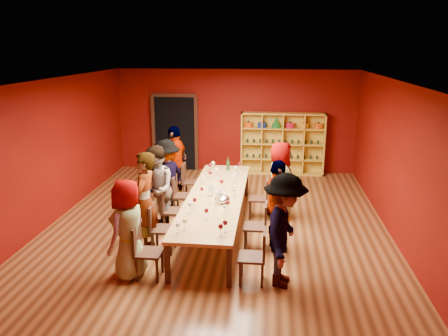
{
  "coord_description": "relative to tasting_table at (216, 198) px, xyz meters",
  "views": [
    {
      "loc": [
        1.08,
        -8.23,
        3.65
      ],
      "look_at": [
        0.1,
        0.61,
        1.15
      ],
      "focal_mm": 35.0,
      "sensor_mm": 36.0,
      "label": 1
    }
  ],
  "objects": [
    {
      "name": "room_shell",
      "position": [
        0.0,
        0.0,
        0.8
      ],
      "size": [
        7.1,
        9.1,
        3.04
      ],
      "color": "#5B3118",
      "rests_on": "ground"
    },
    {
      "name": "tasting_table",
      "position": [
        0.0,
        0.0,
        0.0
      ],
      "size": [
        1.1,
        4.5,
        0.75
      ],
      "color": "#AF8549",
      "rests_on": "ground"
    },
    {
      "name": "doorway",
      "position": [
        -1.8,
        4.43,
        0.42
      ],
      "size": [
        1.4,
        0.17,
        2.3
      ],
      "color": "black",
      "rests_on": "ground"
    },
    {
      "name": "shelving_unit",
      "position": [
        1.4,
        4.32,
        0.28
      ],
      "size": [
        2.4,
        0.4,
        1.8
      ],
      "color": "gold",
      "rests_on": "ground"
    },
    {
      "name": "chair_person_left_0",
      "position": [
        -0.91,
        -2.0,
        -0.2
      ],
      "size": [
        0.42,
        0.42,
        0.89
      ],
      "color": "black",
      "rests_on": "ground"
    },
    {
      "name": "person_left_0",
      "position": [
        -1.16,
        -2.0,
        0.13
      ],
      "size": [
        0.66,
        0.9,
        1.65
      ],
      "primitive_type": "imported",
      "rotation": [
        0.0,
        0.0,
        -1.88
      ],
      "color": "silver",
      "rests_on": "ground"
    },
    {
      "name": "chair_person_left_1",
      "position": [
        -0.91,
        -1.06,
        -0.2
      ],
      "size": [
        0.42,
        0.42,
        0.89
      ],
      "color": "black",
      "rests_on": "ground"
    },
    {
      "name": "person_left_1",
      "position": [
        -1.15,
        -1.06,
        0.23
      ],
      "size": [
        0.51,
        0.69,
        1.86
      ],
      "primitive_type": "imported",
      "rotation": [
        0.0,
        0.0,
        -1.59
      ],
      "color": "#5E88C2",
      "rests_on": "ground"
    },
    {
      "name": "chair_person_left_2",
      "position": [
        -0.91,
        -0.15,
        -0.2
      ],
      "size": [
        0.42,
        0.42,
        0.89
      ],
      "color": "black",
      "rests_on": "ground"
    },
    {
      "name": "person_left_2",
      "position": [
        -1.18,
        -0.15,
        0.18
      ],
      "size": [
        0.77,
        0.97,
        1.76
      ],
      "primitive_type": "imported",
      "rotation": [
        0.0,
        0.0,
        -1.17
      ],
      "color": "#5370AB",
      "rests_on": "ground"
    },
    {
      "name": "chair_person_left_3",
      "position": [
        -0.91,
        0.77,
        -0.2
      ],
      "size": [
        0.42,
        0.42,
        0.89
      ],
      "color": "black",
      "rests_on": "ground"
    },
    {
      "name": "person_left_3",
      "position": [
        -1.2,
        0.77,
        0.15
      ],
      "size": [
        0.83,
        1.19,
        1.7
      ],
      "primitive_type": "imported",
      "rotation": [
        0.0,
        0.0,
        -1.96
      ],
      "color": "#587FB5",
      "rests_on": "ground"
    },
    {
      "name": "chair_person_left_4",
      "position": [
        -0.91,
        1.79,
        -0.2
      ],
      "size": [
        0.42,
        0.42,
        0.89
      ],
      "color": "black",
      "rests_on": "ground"
    },
    {
      "name": "person_left_4",
      "position": [
        -1.21,
        1.79,
        0.21
      ],
      "size": [
        0.7,
        1.14,
        1.82
      ],
      "primitive_type": "imported",
      "rotation": [
        0.0,
        0.0,
        -1.79
      ],
      "color": "beige",
      "rests_on": "ground"
    },
    {
      "name": "chair_person_right_0",
      "position": [
        0.91,
        -1.97,
        -0.2
      ],
      "size": [
        0.42,
        0.42,
        0.89
      ],
      "color": "black",
      "rests_on": "ground"
    },
    {
      "name": "person_right_0",
      "position": [
        1.32,
        -1.97,
        0.21
      ],
      "size": [
        0.67,
        1.24,
        1.81
      ],
      "primitive_type": "imported",
      "rotation": [
        0.0,
        0.0,
        1.41
      ],
      "color": "pink",
      "rests_on": "ground"
    },
    {
      "name": "chair_person_right_1",
      "position": [
        0.91,
        -0.76,
        -0.2
      ],
      "size": [
        0.42,
        0.42,
        0.89
      ],
      "color": "black",
      "rests_on": "ground"
    },
    {
      "name": "person_right_1",
      "position": [
        1.21,
        -0.76,
        0.16
      ],
      "size": [
        0.64,
        1.07,
        1.71
      ],
      "primitive_type": "imported",
      "rotation": [
        0.0,
        0.0,
        1.76
      ],
      "color": "#4D4D53",
      "rests_on": "ground"
    },
    {
      "name": "chair_person_right_3",
      "position": [
        0.91,
        0.78,
        -0.2
      ],
      "size": [
        0.42,
        0.42,
        0.89
      ],
      "color": "black",
      "rests_on": "ground"
    },
    {
      "name": "person_right_3",
      "position": [
        1.29,
        0.78,
        0.15
      ],
      "size": [
        0.48,
        0.85,
        1.71
      ],
      "primitive_type": "imported",
      "rotation": [
        0.0,
        0.0,
        1.61
      ],
      "color": "#5171A6",
      "rests_on": "ground"
    },
    {
      "name": "wine_glass_0",
      "position": [
        0.32,
        -0.78,
        0.18
      ],
      "size": [
        0.07,
        0.07,
        0.18
      ],
      "color": "silver",
      "rests_on": "tasting_table"
    },
    {
      "name": "wine_glass_1",
      "position": [
        0.29,
        0.79,
        0.19
      ],
      "size": [
        0.08,
        0.08,
        0.2
      ],
      "color": "silver",
      "rests_on": "tasting_table"
    },
    {
      "name": "wine_glass_2",
      "position": [
        -0.15,
        1.29,
        0.21
      ],
      "size": [
        0.09,
        0.09,
        0.21
      ],
      "color": "silver",
      "rests_on": "tasting_table"
    },
    {
      "name": "wine_glass_3",
      "position": [
        -0.26,
        1.06,
        0.19
      ],
      "size": [
        0.08,
        0.08,
        0.2
      ],
      "color": "silver",
      "rests_on": "tasting_table"
    },
    {
      "name": "wine_glass_4",
      "position": [
        0.36,
        -0.02,
        0.19
      ],
      "size": [
        0.08,
        0.08,
        0.2
      ],
      "color": "silver",
      "rests_on": "tasting_table"
    },
    {
      "name": "wine_glass_5",
      "position": [
        -0.3,
        -0.73,
        0.19
      ],
      "size": [
        0.08,
        0.08,
        0.2
      ],
      "color": "silver",
      "rests_on": "tasting_table"
    },
    {
      "name": "wine_glass_6",
      "position": [
        0.28,
        -0.98,
        0.18
      ],
      "size": [
        0.07,
        0.07,
        0.18
      ],
      "color": "silver",
      "rests_on": "tasting_table"
    },
    {
      "name": "wine_glass_7",
      "position": [
        -0.27,
        -0.05,
        0.18
      ],
      "size": [
        0.07,
        0.07,
        0.18
      ],
      "color": "silver",
      "rests_on": "tasting_table"
    },
    {
      "name": "wine_glass_8",
      "position": [
        0.3,
        1.0,
        0.19
      ],
      "size": [
        0.08,
        0.08,
        0.19
      ],
      "color": "silver",
      "rests_on": "tasting_table"
    },
    {
      "name": "wine_glass_9",
      "position": [
        0.37,
        -0.05,
        0.18
      ],
      "size": [
        0.07,
        0.07,
        0.18
      ],
      "color": "silver",
      "rests_on": "tasting_table"
    },
    {
      "name": "wine_glass_10",
      "position": [
        0.33,
        1.93,
        0.19
      ],
      "size": [
        0.07,
        0.07,
        0.19
      ],
      "color": "silver",
      "rests_on": "tasting_table"
    },
    {
      "name": "wine_glass_11",
      "position": [
        -0.38,
        0.71,
        0.19
      ],
      "size": [
        0.08,
        0.08,
        0.19
      ],
      "color": "silver",
      "rests_on": "tasting_table"
    },
    {
      "name": "wine_glass_12",
      "position": [
        0.32,
        -1.91,
        0.2
      ],
      "size": [
        0.08,
        0.08,
        0.2
      ],
      "color": "silver",
      "rests_on": "tasting_table"
    },
    {
      "name": "wine_glass_13",
      "position": [
        0.07,
        0.42,
        0.2
      ],
      "size": [
        0.08,
        0.08,
        0.2
      ],
      "color": "silver",
      "rests_on": "tasting_table"
    },
    {
      "name": "wine_glass_14",
      "position": [
        -0.32,
        -1.02,
        0.21
      ],
      "size": [
        0.09,
        0.09,
        0.22
      ],
      "color": "silver",
      "rests_on": "tasting_table"
    },
    {
      "name": "wine_glass_15",
      "position": [
        -0.05,
        -0.46,
        0.19
      ],
      "size": [
        0.08,
        0.08,
        0.2
      ],
      "color": "silver",
      "rests_on": "tasting_table"
    },
    {
      "name": "wine_glass_16",
      "position": [
        -0.0,
        -1.25,
        0.19
      ],
      "size": [
        0.08,
        0.08,
        0.2
      ],
      "color": "silver",
      "rests_on": "tasting_table"
    },
    {
      "name": "wine_glass_17",
      "position": [
        -0.37,
        -1.89,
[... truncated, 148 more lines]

